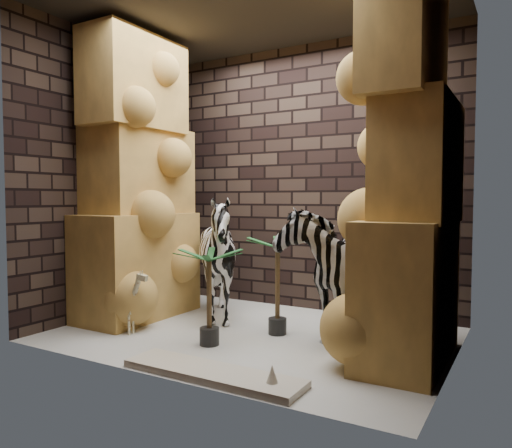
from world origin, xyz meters
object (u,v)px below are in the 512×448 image
Objects in this scene: zebra_right at (332,259)px; giraffe_toy at (124,301)px; palm_front at (277,285)px; surfboard at (212,373)px; palm_back at (209,297)px; zebra_left at (219,266)px.

giraffe_toy is (-1.70, -0.94, -0.40)m from zebra_right.
surfboard is at bearing -85.53° from palm_front.
palm_front is 1.09× the size of palm_back.
zebra_left is 1.63m from surfboard.
giraffe_toy is 0.73× the size of palm_back.
zebra_right is 1.63m from surfboard.
surfboard is (0.45, -0.60, -0.40)m from palm_back.
zebra_left is at bearing 171.47° from palm_front.
zebra_left is at bearing 118.48° from palm_back.
zebra_right is 1.98m from giraffe_toy.
palm_back reaches higher than surfboard.
zebra_right is 1.19m from zebra_left.
palm_front reaches higher than surfboard.
giraffe_toy is at bearing -155.97° from zebra_right.
palm_back is (-0.80, -0.84, -0.29)m from zebra_right.
zebra_right is 0.56m from palm_front.
palm_front is 1.27m from surfboard.
zebra_right is 1.02× the size of surfboard.
zebra_left reaches higher than surfboard.
zebra_left is 2.06× the size of giraffe_toy.
palm_front is at bearing 94.86° from surfboard.
zebra_right reaches higher than giraffe_toy.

